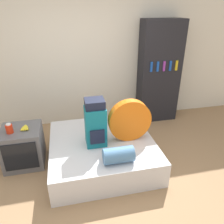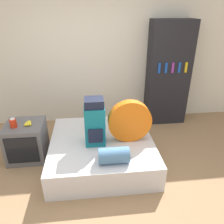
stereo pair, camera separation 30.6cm
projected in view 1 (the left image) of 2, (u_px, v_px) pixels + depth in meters
name	position (u px, v px, depth m)	size (l,w,h in m)	color
ground_plane	(106.00, 190.00, 2.86)	(16.00, 16.00, 0.00)	#997551
wall_back	(84.00, 57.00, 4.07)	(8.00, 0.05, 2.60)	silver
bed	(102.00, 150.00, 3.32)	(1.51, 1.49, 0.37)	silver
backpack	(95.00, 123.00, 3.02)	(0.28, 0.29, 0.68)	#14707F
tent_bag	(130.00, 120.00, 3.14)	(0.62, 0.13, 0.62)	orange
sleeping_roll	(118.00, 155.00, 2.75)	(0.39, 0.21, 0.21)	teal
television	(23.00, 147.00, 3.23)	(0.56, 0.55, 0.59)	#5B5B60
canister	(9.00, 129.00, 3.00)	(0.09, 0.09, 0.14)	red
banana_bunch	(25.00, 128.00, 3.11)	(0.13, 0.17, 0.04)	yellow
bookshelf	(159.00, 73.00, 4.27)	(0.78, 0.38, 1.97)	black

